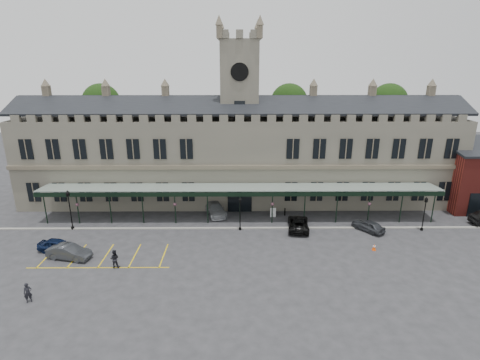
{
  "coord_description": "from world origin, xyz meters",
  "views": [
    {
      "loc": [
        -0.31,
        -35.76,
        19.27
      ],
      "look_at": [
        0.0,
        6.0,
        6.0
      ],
      "focal_mm": 28.0,
      "sensor_mm": 36.0,
      "label": 1
    }
  ],
  "objects_px": {
    "clock_tower": "(239,108)",
    "car_left_a": "(57,245)",
    "lamp_post_right": "(425,211)",
    "sign_board": "(273,213)",
    "car_van": "(298,223)",
    "person_a": "(28,293)",
    "car_left_b": "(69,252)",
    "car_right_a": "(368,225)",
    "car_taxi": "(215,209)",
    "traffic_cone": "(374,247)",
    "lamp_post_mid": "(240,211)",
    "person_b": "(115,259)",
    "station_building": "(239,156)",
    "lamp_post_left": "(70,206)"
  },
  "relations": [
    {
      "from": "lamp_post_left",
      "to": "car_taxi",
      "type": "bearing_deg",
      "value": 14.98
    },
    {
      "from": "car_left_b",
      "to": "car_taxi",
      "type": "relative_size",
      "value": 0.85
    },
    {
      "from": "person_b",
      "to": "sign_board",
      "type": "bearing_deg",
      "value": -143.99
    },
    {
      "from": "car_right_a",
      "to": "person_b",
      "type": "distance_m",
      "value": 28.68
    },
    {
      "from": "clock_tower",
      "to": "lamp_post_right",
      "type": "height_order",
      "value": "clock_tower"
    },
    {
      "from": "traffic_cone",
      "to": "lamp_post_left",
      "type": "bearing_deg",
      "value": 170.97
    },
    {
      "from": "car_right_a",
      "to": "person_b",
      "type": "height_order",
      "value": "person_b"
    },
    {
      "from": "station_building",
      "to": "car_van",
      "type": "relative_size",
      "value": 11.69
    },
    {
      "from": "station_building",
      "to": "car_left_a",
      "type": "relative_size",
      "value": 14.84
    },
    {
      "from": "car_van",
      "to": "person_b",
      "type": "distance_m",
      "value": 21.17
    },
    {
      "from": "lamp_post_right",
      "to": "traffic_cone",
      "type": "xyz_separation_m",
      "value": [
        -7.41,
        -4.84,
        -2.19
      ]
    },
    {
      "from": "car_van",
      "to": "person_a",
      "type": "relative_size",
      "value": 2.91
    },
    {
      "from": "lamp_post_right",
      "to": "traffic_cone",
      "type": "height_order",
      "value": "lamp_post_right"
    },
    {
      "from": "lamp_post_left",
      "to": "traffic_cone",
      "type": "relative_size",
      "value": 7.43
    },
    {
      "from": "clock_tower",
      "to": "car_left_b",
      "type": "xyz_separation_m",
      "value": [
        -17.5,
        -17.54,
        -12.37
      ]
    },
    {
      "from": "lamp_post_left",
      "to": "car_right_a",
      "type": "relative_size",
      "value": 1.25
    },
    {
      "from": "car_right_a",
      "to": "sign_board",
      "type": "bearing_deg",
      "value": -59.58
    },
    {
      "from": "car_taxi",
      "to": "car_right_a",
      "type": "bearing_deg",
      "value": -33.01
    },
    {
      "from": "lamp_post_right",
      "to": "sign_board",
      "type": "bearing_deg",
      "value": 166.66
    },
    {
      "from": "car_left_b",
      "to": "lamp_post_right",
      "type": "bearing_deg",
      "value": -68.02
    },
    {
      "from": "sign_board",
      "to": "car_left_b",
      "type": "relative_size",
      "value": 0.28
    },
    {
      "from": "clock_tower",
      "to": "sign_board",
      "type": "xyz_separation_m",
      "value": [
        4.29,
        -7.02,
        -12.5
      ]
    },
    {
      "from": "car_left_a",
      "to": "lamp_post_right",
      "type": "bearing_deg",
      "value": -74.3
    },
    {
      "from": "lamp_post_mid",
      "to": "car_left_a",
      "type": "distance_m",
      "value": 20.16
    },
    {
      "from": "sign_board",
      "to": "clock_tower",
      "type": "bearing_deg",
      "value": 119.79
    },
    {
      "from": "lamp_post_right",
      "to": "lamp_post_mid",
      "type": "bearing_deg",
      "value": 179.14
    },
    {
      "from": "lamp_post_mid",
      "to": "clock_tower",
      "type": "bearing_deg",
      "value": 90.03
    },
    {
      "from": "station_building",
      "to": "lamp_post_left",
      "type": "bearing_deg",
      "value": -152.61
    },
    {
      "from": "station_building",
      "to": "car_left_a",
      "type": "height_order",
      "value": "station_building"
    },
    {
      "from": "person_a",
      "to": "person_b",
      "type": "distance_m",
      "value": 7.79
    },
    {
      "from": "lamp_post_right",
      "to": "car_taxi",
      "type": "xyz_separation_m",
      "value": [
        -24.94,
        5.15,
        -1.76
      ]
    },
    {
      "from": "car_left_a",
      "to": "car_van",
      "type": "distance_m",
      "value": 26.95
    },
    {
      "from": "lamp_post_left",
      "to": "car_left_b",
      "type": "xyz_separation_m",
      "value": [
        2.64,
        -7.03,
        -2.21
      ]
    },
    {
      "from": "car_taxi",
      "to": "lamp_post_mid",
      "type": "bearing_deg",
      "value": -73.42
    },
    {
      "from": "sign_board",
      "to": "lamp_post_mid",
      "type": "bearing_deg",
      "value": -140.05
    },
    {
      "from": "clock_tower",
      "to": "car_left_a",
      "type": "distance_m",
      "value": 28.05
    },
    {
      "from": "person_a",
      "to": "car_right_a",
      "type": "bearing_deg",
      "value": -6.65
    },
    {
      "from": "lamp_post_right",
      "to": "sign_board",
      "type": "xyz_separation_m",
      "value": [
        -17.42,
        4.13,
        -1.91
      ]
    },
    {
      "from": "car_left_a",
      "to": "car_left_b",
      "type": "bearing_deg",
      "value": -120.11
    },
    {
      "from": "clock_tower",
      "to": "car_left_b",
      "type": "bearing_deg",
      "value": -134.93
    },
    {
      "from": "lamp_post_right",
      "to": "person_b",
      "type": "bearing_deg",
      "value": -166.53
    },
    {
      "from": "lamp_post_mid",
      "to": "car_left_a",
      "type": "xyz_separation_m",
      "value": [
        -19.41,
        -5.17,
        -1.76
      ]
    },
    {
      "from": "car_left_b",
      "to": "person_a",
      "type": "distance_m",
      "value": 7.28
    },
    {
      "from": "clock_tower",
      "to": "car_left_a",
      "type": "xyz_separation_m",
      "value": [
        -19.4,
        -16.0,
        -12.42
      ]
    },
    {
      "from": "traffic_cone",
      "to": "sign_board",
      "type": "bearing_deg",
      "value": 138.14
    },
    {
      "from": "sign_board",
      "to": "station_building",
      "type": "bearing_deg",
      "value": 120.11
    },
    {
      "from": "lamp_post_right",
      "to": "traffic_cone",
      "type": "distance_m",
      "value": 9.12
    },
    {
      "from": "lamp_post_mid",
      "to": "car_left_a",
      "type": "relative_size",
      "value": 1.02
    },
    {
      "from": "car_taxi",
      "to": "person_b",
      "type": "relative_size",
      "value": 2.82
    },
    {
      "from": "station_building",
      "to": "traffic_cone",
      "type": "height_order",
      "value": "station_building"
    }
  ]
}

